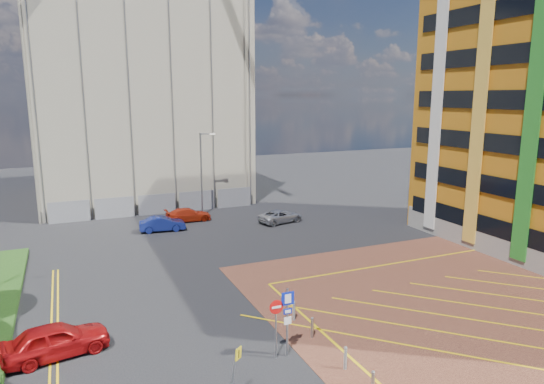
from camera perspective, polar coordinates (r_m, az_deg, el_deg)
ground at (r=22.07m, az=1.71°, el=-20.11°), size 140.00×140.00×0.00m
forecourt at (r=30.13m, az=27.24°, el=-12.43°), size 26.00×26.00×0.02m
lamp_back at (r=47.18m, az=-8.23°, el=2.49°), size 1.53×0.16×8.00m
sign_cluster at (r=22.03m, az=1.34°, el=-14.38°), size 1.17×0.12×3.20m
warning_sign at (r=19.44m, az=-4.37°, el=-19.95°), size 0.62×0.39×2.25m
bollard_row at (r=21.56m, az=9.62°, el=-19.65°), size 0.14×11.14×0.90m
construction_building at (r=57.59m, az=-15.62°, el=10.41°), size 21.20×19.20×22.00m
construction_fence at (r=49.03m, az=-12.21°, el=-1.31°), size 21.60×0.06×2.00m
car_red_left at (r=24.59m, az=-24.06°, el=-15.61°), size 4.80×2.64×1.55m
car_blue_back at (r=42.80m, az=-12.77°, el=-3.67°), size 4.00×1.79×1.28m
car_red_back at (r=45.64m, az=-9.84°, el=-2.65°), size 4.25×1.76×1.23m
car_silver_back at (r=44.58m, az=1.03°, el=-2.86°), size 4.54×2.83×1.17m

